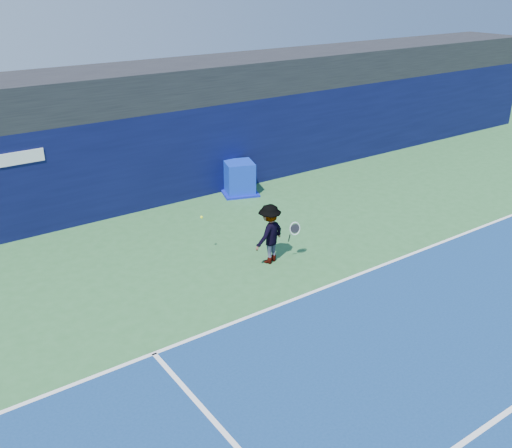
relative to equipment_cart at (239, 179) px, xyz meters
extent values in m
plane|color=#2E6734|center=(-1.40, -9.55, -0.51)|extent=(80.00, 80.00, 0.00)
cube|color=white|center=(-1.40, -6.55, -0.50)|extent=(24.00, 0.10, 0.01)
cube|color=black|center=(-1.40, 1.95, 3.09)|extent=(36.00, 3.00, 1.20)
cube|color=#090C33|center=(-1.40, 0.95, 0.99)|extent=(36.00, 1.00, 3.00)
cube|color=#0C2AB4|center=(0.00, 0.00, 0.05)|extent=(1.18, 1.18, 1.11)
cube|color=#0B15A1|center=(0.00, 0.00, -0.47)|extent=(1.47, 1.47, 0.07)
imported|color=silver|center=(-2.18, -4.68, 0.29)|extent=(1.16, 0.88, 1.59)
cylinder|color=black|center=(-1.73, -4.93, 0.14)|extent=(0.08, 0.14, 0.25)
torus|color=white|center=(-1.59, -4.98, 0.39)|extent=(0.29, 0.16, 0.28)
cylinder|color=black|center=(-1.59, -4.98, 0.39)|extent=(0.24, 0.13, 0.24)
sphere|color=#E7F91B|center=(-3.39, -3.34, 0.58)|extent=(0.07, 0.07, 0.07)
camera|label=1|loc=(-10.11, -15.30, 6.38)|focal=40.00mm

